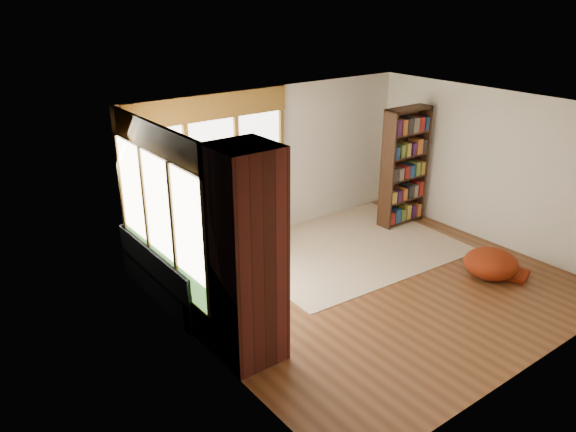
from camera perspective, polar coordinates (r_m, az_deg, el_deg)
floor at (r=8.50m, az=8.48°, el=-6.91°), size 5.50×5.50×0.00m
ceiling at (r=7.60m, az=9.59°, el=10.51°), size 5.50×5.50×0.00m
wall_back at (r=9.76m, az=-1.50°, el=5.50°), size 5.50×0.04×2.60m
wall_front at (r=6.63m, az=24.57°, el=-4.94°), size 5.50×0.04×2.60m
wall_left at (r=6.42m, az=-8.57°, el=-3.93°), size 0.04×5.00×2.60m
wall_right at (r=10.03m, az=20.15°, el=4.59°), size 0.04×5.00×2.60m
windows_back at (r=9.11m, az=-7.57°, el=4.41°), size 2.82×0.10×1.90m
windows_left at (r=7.40m, az=-12.88°, el=-0.20°), size 0.10×2.62×1.90m
roller_blind at (r=8.01m, az=-15.43°, el=4.31°), size 0.03×0.72×0.90m
brick_chimney at (r=6.30m, az=-4.24°, el=-4.24°), size 0.70×0.70×2.60m
sectional_sofa at (r=8.54m, az=-9.03°, el=-4.52°), size 2.20×2.20×0.80m
area_rug at (r=9.60m, az=6.01°, el=-3.20°), size 3.68×2.88×0.01m
bookshelf at (r=10.42m, az=11.75°, el=4.89°), size 0.93×0.31×2.17m
pouf at (r=9.07m, az=19.93°, el=-4.50°), size 0.86×0.86×0.43m
dog_tan at (r=8.74m, az=-8.10°, el=-0.42°), size 0.96×0.86×0.47m
dog_brindle at (r=7.73m, az=-7.58°, el=-3.87°), size 0.47×0.73×0.38m
throw_pillows at (r=8.48m, az=-9.47°, el=-1.23°), size 1.98×1.68×0.45m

